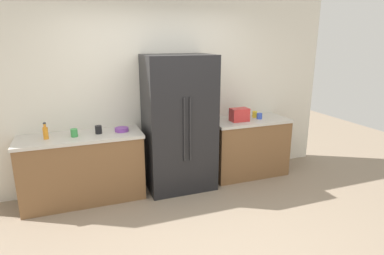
{
  "coord_description": "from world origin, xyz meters",
  "views": [
    {
      "loc": [
        -1.1,
        -2.81,
        2.06
      ],
      "look_at": [
        0.09,
        0.4,
        1.12
      ],
      "focal_mm": 30.2,
      "sensor_mm": 36.0,
      "label": 1
    }
  ],
  "objects_px": {
    "cup_a": "(98,130)",
    "bowl_a": "(122,129)",
    "cup_c": "(74,133)",
    "refrigerator": "(179,124)",
    "bottle_a": "(45,132)",
    "cup_d": "(259,116)",
    "cup_b": "(255,114)",
    "toaster": "(239,115)"
  },
  "relations": [
    {
      "from": "refrigerator",
      "to": "cup_d",
      "type": "distance_m",
      "value": 1.29
    },
    {
      "from": "toaster",
      "to": "cup_d",
      "type": "height_order",
      "value": "toaster"
    },
    {
      "from": "refrigerator",
      "to": "cup_b",
      "type": "height_order",
      "value": "refrigerator"
    },
    {
      "from": "bowl_a",
      "to": "cup_d",
      "type": "bearing_deg",
      "value": -1.13
    },
    {
      "from": "cup_a",
      "to": "cup_c",
      "type": "distance_m",
      "value": 0.3
    },
    {
      "from": "refrigerator",
      "to": "cup_b",
      "type": "xyz_separation_m",
      "value": [
        1.28,
        0.13,
        0.0
      ]
    },
    {
      "from": "bowl_a",
      "to": "cup_a",
      "type": "bearing_deg",
      "value": -179.11
    },
    {
      "from": "cup_a",
      "to": "cup_d",
      "type": "relative_size",
      "value": 1.2
    },
    {
      "from": "cup_b",
      "to": "refrigerator",
      "type": "bearing_deg",
      "value": -174.22
    },
    {
      "from": "cup_b",
      "to": "cup_d",
      "type": "distance_m",
      "value": 0.11
    },
    {
      "from": "toaster",
      "to": "cup_d",
      "type": "relative_size",
      "value": 3.05
    },
    {
      "from": "toaster",
      "to": "bottle_a",
      "type": "distance_m",
      "value": 2.63
    },
    {
      "from": "toaster",
      "to": "bowl_a",
      "type": "bearing_deg",
      "value": 178.2
    },
    {
      "from": "bottle_a",
      "to": "cup_b",
      "type": "relative_size",
      "value": 2.14
    },
    {
      "from": "toaster",
      "to": "cup_a",
      "type": "relative_size",
      "value": 2.55
    },
    {
      "from": "toaster",
      "to": "cup_b",
      "type": "xyz_separation_m",
      "value": [
        0.34,
        0.12,
        -0.05
      ]
    },
    {
      "from": "refrigerator",
      "to": "bowl_a",
      "type": "relative_size",
      "value": 10.4
    },
    {
      "from": "cup_a",
      "to": "cup_c",
      "type": "bearing_deg",
      "value": -173.13
    },
    {
      "from": "refrigerator",
      "to": "toaster",
      "type": "bearing_deg",
      "value": 0.38
    },
    {
      "from": "cup_b",
      "to": "cup_c",
      "type": "xyz_separation_m",
      "value": [
        -2.64,
        -0.11,
        0.0
      ]
    },
    {
      "from": "cup_b",
      "to": "bowl_a",
      "type": "xyz_separation_m",
      "value": [
        -2.05,
        -0.07,
        -0.02
      ]
    },
    {
      "from": "cup_c",
      "to": "cup_a",
      "type": "bearing_deg",
      "value": 6.87
    },
    {
      "from": "toaster",
      "to": "bottle_a",
      "type": "xyz_separation_m",
      "value": [
        -2.63,
        0.03,
        -0.01
      ]
    },
    {
      "from": "refrigerator",
      "to": "cup_c",
      "type": "distance_m",
      "value": 1.37
    },
    {
      "from": "cup_a",
      "to": "cup_b",
      "type": "xyz_separation_m",
      "value": [
        2.35,
        0.07,
        -0.0
      ]
    },
    {
      "from": "cup_a",
      "to": "bowl_a",
      "type": "distance_m",
      "value": 0.3
    },
    {
      "from": "cup_c",
      "to": "cup_b",
      "type": "bearing_deg",
      "value": 2.36
    },
    {
      "from": "refrigerator",
      "to": "cup_c",
      "type": "xyz_separation_m",
      "value": [
        -1.37,
        0.02,
        0.0
      ]
    },
    {
      "from": "cup_d",
      "to": "toaster",
      "type": "bearing_deg",
      "value": -177.85
    },
    {
      "from": "cup_d",
      "to": "bowl_a",
      "type": "bearing_deg",
      "value": 178.87
    },
    {
      "from": "bottle_a",
      "to": "cup_b",
      "type": "bearing_deg",
      "value": 1.78
    },
    {
      "from": "cup_d",
      "to": "cup_b",
      "type": "bearing_deg",
      "value": 98.46
    },
    {
      "from": "cup_c",
      "to": "cup_d",
      "type": "distance_m",
      "value": 2.66
    },
    {
      "from": "cup_b",
      "to": "bottle_a",
      "type": "bearing_deg",
      "value": -178.22
    },
    {
      "from": "cup_a",
      "to": "bowl_a",
      "type": "bearing_deg",
      "value": 0.89
    },
    {
      "from": "bottle_a",
      "to": "cup_a",
      "type": "relative_size",
      "value": 1.98
    },
    {
      "from": "cup_a",
      "to": "cup_b",
      "type": "bearing_deg",
      "value": 1.8
    },
    {
      "from": "cup_d",
      "to": "cup_a",
      "type": "bearing_deg",
      "value": 179.13
    },
    {
      "from": "cup_b",
      "to": "toaster",
      "type": "bearing_deg",
      "value": -159.93
    },
    {
      "from": "bottle_a",
      "to": "cup_c",
      "type": "height_order",
      "value": "bottle_a"
    },
    {
      "from": "cup_a",
      "to": "cup_c",
      "type": "xyz_separation_m",
      "value": [
        -0.3,
        -0.04,
        -0.0
      ]
    },
    {
      "from": "cup_b",
      "to": "bowl_a",
      "type": "bearing_deg",
      "value": -178.07
    }
  ]
}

